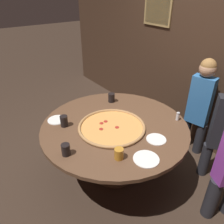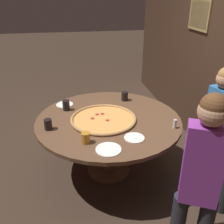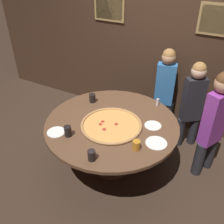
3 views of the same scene
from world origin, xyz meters
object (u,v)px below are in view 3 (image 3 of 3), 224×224
object	(u,v)px
giant_pizza	(111,125)
white_plate_near_front	(156,143)
drink_cup_front_edge	(136,145)
diner_side_left	(165,86)
diner_centre_back	(193,101)
white_plate_beside_cup	(153,126)
white_plate_left_side	(56,132)
drink_cup_far_left	(92,155)
drink_cup_by_shaker	(92,98)
diner_far_right	(214,120)
condiment_shaker	(158,102)
drink_cup_centre_back	(68,131)
dining_table	(112,130)

from	to	relation	value
giant_pizza	white_plate_near_front	size ratio (longest dim) A/B	3.11
drink_cup_front_edge	diner_side_left	size ratio (longest dim) A/B	0.08
white_plate_near_front	diner_centre_back	bearing A→B (deg)	82.99
white_plate_beside_cup	white_plate_left_side	distance (m)	1.14
drink_cup_far_left	diner_side_left	distance (m)	1.85
drink_cup_by_shaker	white_plate_left_side	bearing A→B (deg)	-89.99
drink_cup_far_left	white_plate_beside_cup	world-z (taller)	drink_cup_far_left
diner_far_right	giant_pizza	bearing A→B (deg)	-34.13
condiment_shaker	drink_cup_centre_back	bearing A→B (deg)	-120.74
giant_pizza	white_plate_near_front	bearing A→B (deg)	-4.34
dining_table	drink_cup_centre_back	xyz separation A→B (m)	(-0.31, -0.46, 0.19)
giant_pizza	diner_side_left	bearing A→B (deg)	79.17
drink_cup_by_shaker	drink_cup_front_edge	xyz separation A→B (m)	(0.92, -0.59, -0.01)
condiment_shaker	diner_side_left	distance (m)	0.55
drink_cup_front_edge	diner_side_left	xyz separation A→B (m)	(-0.19, 1.48, -0.03)
drink_cup_far_left	condiment_shaker	distance (m)	1.31
drink_cup_by_shaker	drink_cup_far_left	world-z (taller)	drink_cup_by_shaker
drink_cup_by_shaker	drink_cup_centre_back	world-z (taller)	drink_cup_centre_back
diner_far_right	drink_cup_front_edge	bearing A→B (deg)	-10.91
dining_table	drink_cup_front_edge	xyz separation A→B (m)	(0.46, -0.30, 0.18)
giant_pizza	condiment_shaker	distance (m)	0.77
drink_cup_front_edge	diner_far_right	bearing A→B (deg)	52.78
giant_pizza	white_plate_beside_cup	bearing A→B (deg)	28.62
drink_cup_centre_back	drink_cup_front_edge	distance (m)	0.78
diner_centre_back	condiment_shaker	bearing A→B (deg)	1.46
dining_table	drink_cup_centre_back	world-z (taller)	drink_cup_centre_back
drink_cup_far_left	white_plate_beside_cup	bearing A→B (deg)	68.18
giant_pizza	drink_cup_centre_back	distance (m)	0.52
drink_cup_far_left	diner_centre_back	bearing A→B (deg)	69.29
diner_side_left	drink_cup_far_left	bearing A→B (deg)	73.01
drink_cup_front_edge	diner_side_left	distance (m)	1.49
white_plate_near_front	drink_cup_front_edge	bearing A→B (deg)	-129.50
drink_cup_by_shaker	diner_centre_back	distance (m)	1.38
dining_table	condiment_shaker	bearing A→B (deg)	61.51
drink_cup_front_edge	white_plate_beside_cup	distance (m)	0.47
drink_cup_far_left	white_plate_near_front	size ratio (longest dim) A/B	0.49
drink_cup_far_left	condiment_shaker	bearing A→B (deg)	80.58
giant_pizza	white_plate_left_side	xyz separation A→B (m)	(-0.50, -0.42, -0.01)
giant_pizza	drink_cup_front_edge	world-z (taller)	drink_cup_front_edge
white_plate_left_side	drink_cup_front_edge	bearing A→B (deg)	11.42
drink_cup_front_edge	dining_table	bearing A→B (deg)	147.13
diner_centre_back	white_plate_left_side	bearing A→B (deg)	12.37
drink_cup_centre_back	white_plate_beside_cup	distance (m)	1.00
drink_cup_by_shaker	drink_cup_far_left	xyz separation A→B (m)	(0.60, -0.95, -0.00)
dining_table	drink_cup_far_left	distance (m)	0.69
drink_cup_by_shaker	white_plate_near_front	bearing A→B (deg)	-20.46
dining_table	white_plate_near_front	world-z (taller)	white_plate_near_front
giant_pizza	white_plate_near_front	distance (m)	0.58
white_plate_left_side	condiment_shaker	xyz separation A→B (m)	(0.81, 1.12, 0.05)
drink_cup_by_shaker	drink_cup_far_left	bearing A→B (deg)	-57.77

